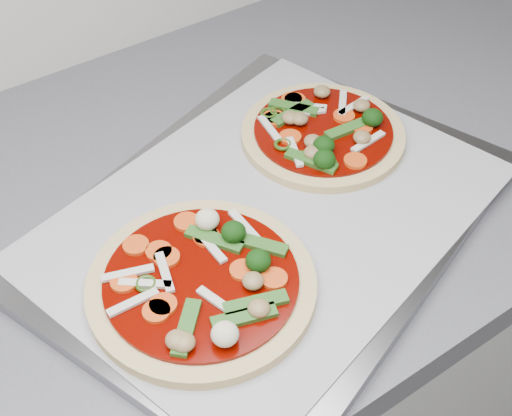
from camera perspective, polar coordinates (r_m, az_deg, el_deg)
baking_tray at (r=0.73m, az=1.12°, el=-0.84°), size 0.57×0.49×0.02m
parchment at (r=0.73m, az=1.13°, el=-0.37°), size 0.53×0.44×0.00m
pizza_left at (r=0.66m, az=-4.22°, el=-5.97°), size 0.21×0.21×0.04m
pizza_right at (r=0.81m, az=5.36°, el=6.03°), size 0.19×0.19×0.03m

